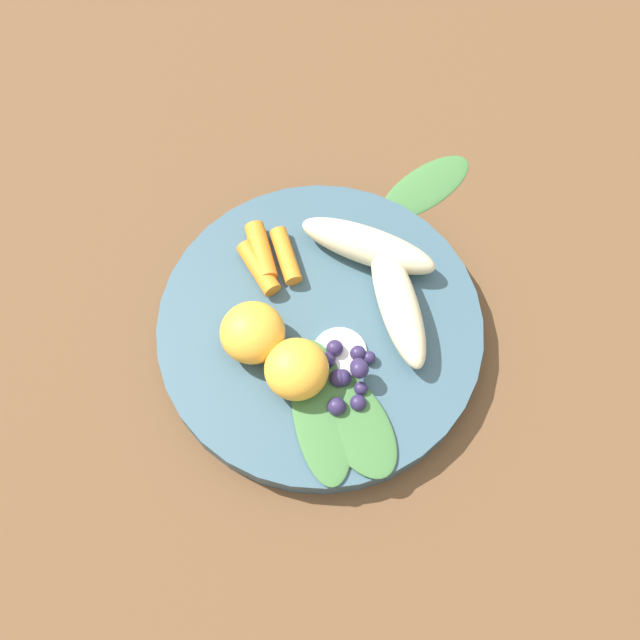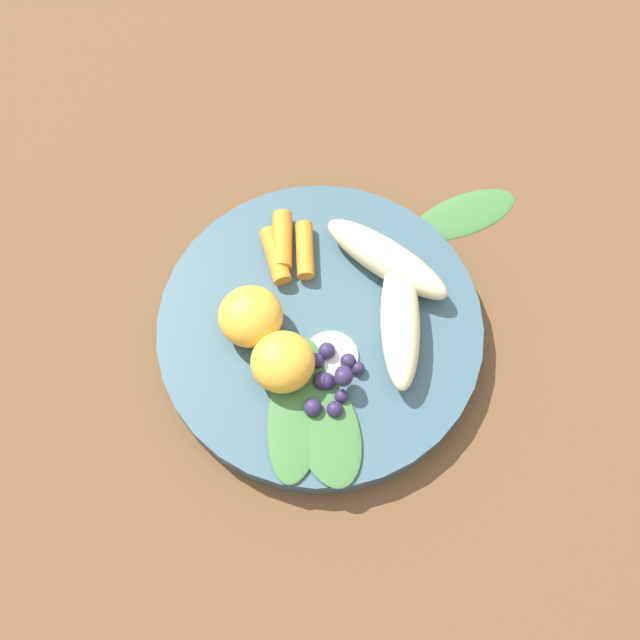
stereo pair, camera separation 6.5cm
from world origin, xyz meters
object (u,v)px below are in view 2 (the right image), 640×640
(banana_peeled_left, at_px, (386,259))
(kale_leaf_stray, at_px, (465,213))
(orange_segment_near, at_px, (283,362))
(banana_peeled_right, at_px, (400,321))
(bowl, at_px, (320,330))

(banana_peeled_left, bearing_deg, kale_leaf_stray, -103.52)
(kale_leaf_stray, bearing_deg, banana_peeled_left, -162.51)
(orange_segment_near, relative_size, kale_leaf_stray, 0.51)
(banana_peeled_left, xyz_separation_m, banana_peeled_right, (0.03, -0.05, 0.00))
(banana_peeled_right, height_order, orange_segment_near, orange_segment_near)
(bowl, bearing_deg, banana_peeled_left, 67.76)
(banana_peeled_left, distance_m, orange_segment_near, 0.13)
(bowl, height_order, banana_peeled_right, banana_peeled_right)
(banana_peeled_left, xyz_separation_m, kale_leaf_stray, (0.04, 0.09, -0.04))
(banana_peeled_right, relative_size, orange_segment_near, 2.32)
(banana_peeled_right, bearing_deg, orange_segment_near, 111.71)
(banana_peeled_left, height_order, kale_leaf_stray, banana_peeled_left)
(bowl, relative_size, banana_peeled_right, 2.28)
(orange_segment_near, distance_m, kale_leaf_stray, 0.23)
(banana_peeled_right, distance_m, kale_leaf_stray, 0.14)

